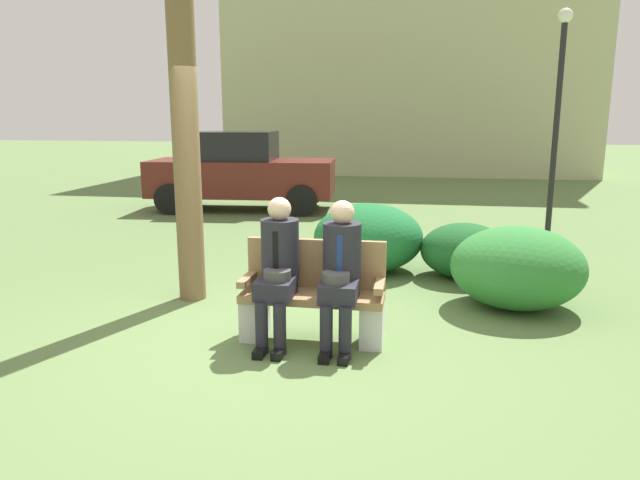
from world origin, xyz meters
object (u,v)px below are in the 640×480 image
at_px(building_backdrop, 410,35).
at_px(shrub_mid_lawn, 465,250).
at_px(park_bench, 314,297).
at_px(shrub_far_lawn, 368,237).
at_px(shrub_near_bench, 517,267).
at_px(street_lamp, 558,99).
at_px(seated_man_right, 340,267).
at_px(seated_man_left, 278,264).
at_px(parked_car_near, 241,171).

bearing_deg(building_backdrop, shrub_mid_lawn, -85.90).
relative_size(park_bench, shrub_far_lawn, 0.90).
distance_m(shrub_near_bench, street_lamp, 4.96).
bearing_deg(park_bench, seated_man_right, -25.44).
height_order(seated_man_left, building_backdrop, building_backdrop).
bearing_deg(seated_man_right, shrub_far_lawn, 89.64).
distance_m(seated_man_right, building_backdrop, 18.34).
bearing_deg(park_bench, shrub_far_lawn, 83.66).
bearing_deg(park_bench, building_backdrop, 88.70).
relative_size(park_bench, seated_man_right, 0.99).
bearing_deg(seated_man_right, building_backdrop, 89.55).
bearing_deg(building_backdrop, street_lamp, -76.97).
distance_m(seated_man_left, shrub_near_bench, 2.66).
height_order(seated_man_right, building_backdrop, building_backdrop).
distance_m(park_bench, seated_man_right, 0.44).
bearing_deg(shrub_mid_lawn, shrub_far_lawn, 174.65).
bearing_deg(street_lamp, shrub_far_lawn, -132.29).
relative_size(shrub_near_bench, shrub_far_lawn, 0.98).
distance_m(shrub_near_bench, shrub_mid_lawn, 1.22).
distance_m(park_bench, parked_car_near, 7.73).
bearing_deg(parked_car_near, shrub_far_lawn, -55.91).
height_order(street_lamp, building_backdrop, building_backdrop).
bearing_deg(parked_car_near, park_bench, -68.07).
xyz_separation_m(street_lamp, building_backdrop, (-2.79, 12.04, 2.64)).
bearing_deg(shrub_near_bench, seated_man_right, -141.20).
xyz_separation_m(parked_car_near, street_lamp, (6.07, -1.47, 1.44)).
relative_size(seated_man_right, shrub_near_bench, 0.93).
relative_size(parked_car_near, street_lamp, 1.07).
xyz_separation_m(park_bench, building_backdrop, (0.40, 17.73, 4.52)).
distance_m(shrub_near_bench, parked_car_near, 7.66).
xyz_separation_m(seated_man_left, shrub_far_lawn, (0.57, 2.61, -0.28)).
bearing_deg(shrub_mid_lawn, building_backdrop, 94.10).
xyz_separation_m(shrub_near_bench, shrub_mid_lawn, (-0.46, 1.13, -0.09)).
relative_size(shrub_near_bench, building_backdrop, 0.11).
distance_m(seated_man_left, building_backdrop, 18.35).
height_order(shrub_far_lawn, street_lamp, street_lamp).
height_order(shrub_mid_lawn, building_backdrop, building_backdrop).
distance_m(shrub_far_lawn, street_lamp, 4.70).
distance_m(seated_man_right, parked_car_near, 7.93).
xyz_separation_m(seated_man_right, street_lamp, (2.93, 5.81, 1.56)).
distance_m(parked_car_near, building_backdrop, 11.80).
distance_m(park_bench, shrub_near_bench, 2.33).
bearing_deg(street_lamp, building_backdrop, 103.03).
bearing_deg(shrub_mid_lawn, park_bench, -122.34).
height_order(park_bench, street_lamp, street_lamp).
bearing_deg(parked_car_near, seated_man_right, -66.66).
bearing_deg(shrub_far_lawn, seated_man_right, -90.36).
bearing_deg(shrub_near_bench, parked_car_near, 129.35).
bearing_deg(seated_man_right, seated_man_left, 179.84).
xyz_separation_m(seated_man_left, shrub_near_bench, (2.26, 1.37, -0.29)).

